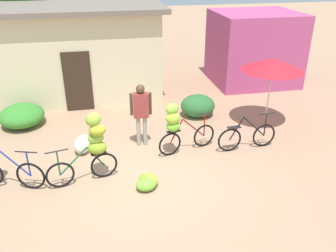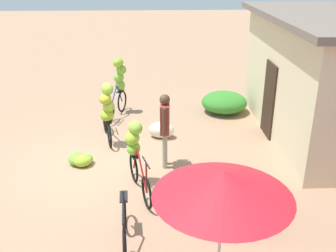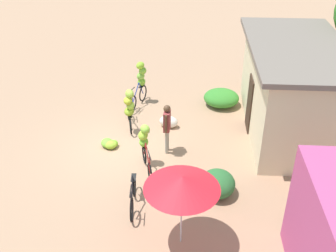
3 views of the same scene
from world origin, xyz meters
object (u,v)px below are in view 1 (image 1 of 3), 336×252
(bicycle_near_pile, at_px, (93,144))
(banana_pile_on_ground, at_px, (148,182))
(produce_sack, at_px, (83,144))
(bicycle_by_shop, at_px, (247,137))
(building_low, at_px, (77,52))
(market_umbrella, at_px, (273,65))
(shop_pink, at_px, (254,48))
(person_vendor, at_px, (141,109))
(bicycle_center_loaded, at_px, (178,125))

(bicycle_near_pile, relative_size, banana_pile_on_ground, 2.34)
(produce_sack, bearing_deg, bicycle_by_shop, -9.47)
(building_low, height_order, market_umbrella, building_low)
(shop_pink, bearing_deg, bicycle_by_shop, -114.39)
(bicycle_by_shop, relative_size, banana_pile_on_ground, 2.35)
(produce_sack, bearing_deg, banana_pile_on_ground, -52.92)
(building_low, xyz_separation_m, produce_sack, (0.11, -4.31, -1.42))
(building_low, xyz_separation_m, person_vendor, (1.71, -4.26, -0.55))
(bicycle_near_pile, distance_m, person_vendor, 1.93)
(building_low, relative_size, person_vendor, 3.51)
(shop_pink, xyz_separation_m, bicycle_center_loaded, (-4.30, -5.19, -0.57))
(bicycle_center_loaded, bearing_deg, bicycle_by_shop, -4.16)
(shop_pink, height_order, market_umbrella, shop_pink)
(bicycle_near_pile, height_order, bicycle_center_loaded, bicycle_near_pile)
(market_umbrella, bearing_deg, bicycle_by_shop, -131.43)
(building_low, xyz_separation_m, shop_pink, (6.88, 0.30, -0.25))
(bicycle_by_shop, xyz_separation_m, banana_pile_on_ground, (-2.89, -1.21, -0.23))
(market_umbrella, relative_size, bicycle_by_shop, 1.23)
(banana_pile_on_ground, xyz_separation_m, produce_sack, (-1.46, 1.93, 0.09))
(building_low, relative_size, bicycle_by_shop, 3.69)
(banana_pile_on_ground, height_order, produce_sack, produce_sack)
(bicycle_near_pile, relative_size, produce_sack, 2.40)
(bicycle_near_pile, distance_m, bicycle_center_loaded, 2.30)
(bicycle_center_loaded, xyz_separation_m, bicycle_by_shop, (1.89, -0.14, -0.46))
(shop_pink, distance_m, bicycle_by_shop, 5.94)
(building_low, bearing_deg, market_umbrella, -32.87)
(market_umbrella, bearing_deg, banana_pile_on_ground, -147.82)
(banana_pile_on_ground, height_order, person_vendor, person_vendor)
(building_low, distance_m, person_vendor, 4.62)
(building_low, height_order, banana_pile_on_ground, building_low)
(bicycle_near_pile, xyz_separation_m, person_vendor, (1.29, 1.43, 0.14))
(market_umbrella, xyz_separation_m, bicycle_by_shop, (-1.21, -1.37, -1.53))
(market_umbrella, bearing_deg, person_vendor, -171.42)
(market_umbrella, height_order, banana_pile_on_ground, market_umbrella)
(bicycle_by_shop, bearing_deg, market_umbrella, 48.57)
(bicycle_by_shop, bearing_deg, bicycle_near_pile, -170.75)
(bicycle_by_shop, relative_size, person_vendor, 0.95)
(person_vendor, bearing_deg, banana_pile_on_ground, -94.01)
(bicycle_near_pile, height_order, produce_sack, bicycle_near_pile)
(banana_pile_on_ground, bearing_deg, bicycle_near_pile, 154.46)
(shop_pink, xyz_separation_m, bicycle_near_pile, (-6.46, -5.99, -0.45))
(bicycle_near_pile, distance_m, banana_pile_on_ground, 1.51)
(building_low, xyz_separation_m, bicycle_near_pile, (0.42, -5.69, -0.69))
(bicycle_center_loaded, bearing_deg, person_vendor, 143.76)
(bicycle_center_loaded, bearing_deg, shop_pink, 50.37)
(market_umbrella, bearing_deg, building_low, 147.13)
(bicycle_center_loaded, distance_m, bicycle_by_shop, 1.94)
(market_umbrella, bearing_deg, bicycle_center_loaded, -158.30)
(shop_pink, relative_size, person_vendor, 1.81)
(person_vendor, bearing_deg, bicycle_near_pile, -132.14)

